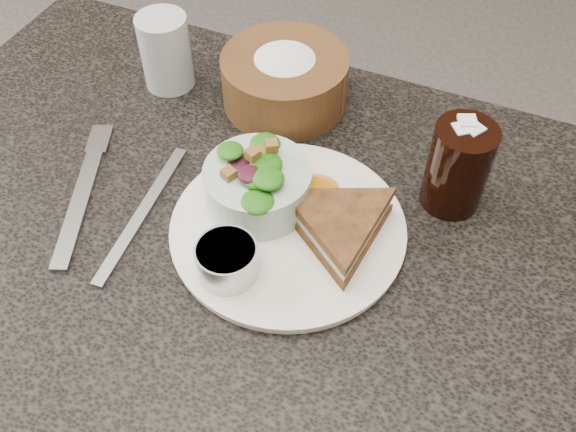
{
  "coord_description": "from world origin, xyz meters",
  "views": [
    {
      "loc": [
        0.23,
        -0.4,
        1.34
      ],
      "look_at": [
        0.05,
        0.03,
        0.78
      ],
      "focal_mm": 40.0,
      "sensor_mm": 36.0,
      "label": 1
    }
  ],
  "objects_px": {
    "sandwich": "(340,225)",
    "dressing_ramekin": "(227,261)",
    "salad_bowl": "(258,180)",
    "dining_table": "(254,378)",
    "bread_basket": "(285,72)",
    "cola_glass": "(459,163)",
    "water_glass": "(166,52)",
    "dinner_plate": "(288,229)"
  },
  "relations": [
    {
      "from": "bread_basket",
      "to": "cola_glass",
      "type": "height_order",
      "value": "cola_glass"
    },
    {
      "from": "sandwich",
      "to": "dressing_ramekin",
      "type": "relative_size",
      "value": 2.24
    },
    {
      "from": "dinner_plate",
      "to": "water_glass",
      "type": "height_order",
      "value": "water_glass"
    },
    {
      "from": "dinner_plate",
      "to": "water_glass",
      "type": "relative_size",
      "value": 2.55
    },
    {
      "from": "salad_bowl",
      "to": "dining_table",
      "type": "bearing_deg",
      "value": -92.17
    },
    {
      "from": "dining_table",
      "to": "cola_glass",
      "type": "relative_size",
      "value": 8.02
    },
    {
      "from": "sandwich",
      "to": "salad_bowl",
      "type": "distance_m",
      "value": 0.11
    },
    {
      "from": "sandwich",
      "to": "dining_table",
      "type": "bearing_deg",
      "value": -126.79
    },
    {
      "from": "dressing_ramekin",
      "to": "cola_glass",
      "type": "relative_size",
      "value": 0.54
    },
    {
      "from": "salad_bowl",
      "to": "dressing_ramekin",
      "type": "bearing_deg",
      "value": -83.04
    },
    {
      "from": "dinner_plate",
      "to": "dressing_ramekin",
      "type": "relative_size",
      "value": 3.99
    },
    {
      "from": "dinner_plate",
      "to": "salad_bowl",
      "type": "relative_size",
      "value": 2.16
    },
    {
      "from": "salad_bowl",
      "to": "cola_glass",
      "type": "height_order",
      "value": "cola_glass"
    },
    {
      "from": "sandwich",
      "to": "water_glass",
      "type": "distance_m",
      "value": 0.37
    },
    {
      "from": "salad_bowl",
      "to": "water_glass",
      "type": "xyz_separation_m",
      "value": [
        -0.22,
        0.17,
        0.01
      ]
    },
    {
      "from": "dressing_ramekin",
      "to": "cola_glass",
      "type": "distance_m",
      "value": 0.29
    },
    {
      "from": "dressing_ramekin",
      "to": "cola_glass",
      "type": "bearing_deg",
      "value": 47.22
    },
    {
      "from": "sandwich",
      "to": "bread_basket",
      "type": "distance_m",
      "value": 0.26
    },
    {
      "from": "dining_table",
      "to": "sandwich",
      "type": "height_order",
      "value": "sandwich"
    },
    {
      "from": "dinner_plate",
      "to": "dining_table",
      "type": "bearing_deg",
      "value": -153.08
    },
    {
      "from": "dining_table",
      "to": "bread_basket",
      "type": "height_order",
      "value": "bread_basket"
    },
    {
      "from": "dressing_ramekin",
      "to": "bread_basket",
      "type": "xyz_separation_m",
      "value": [
        -0.06,
        0.3,
        0.02
      ]
    },
    {
      "from": "water_glass",
      "to": "salad_bowl",
      "type": "bearing_deg",
      "value": -37.23
    },
    {
      "from": "dinner_plate",
      "to": "sandwich",
      "type": "height_order",
      "value": "sandwich"
    },
    {
      "from": "dining_table",
      "to": "water_glass",
      "type": "height_order",
      "value": "water_glass"
    },
    {
      "from": "dinner_plate",
      "to": "water_glass",
      "type": "distance_m",
      "value": 0.33
    },
    {
      "from": "sandwich",
      "to": "dressing_ramekin",
      "type": "distance_m",
      "value": 0.13
    },
    {
      "from": "bread_basket",
      "to": "water_glass",
      "type": "height_order",
      "value": "water_glass"
    },
    {
      "from": "dining_table",
      "to": "cola_glass",
      "type": "xyz_separation_m",
      "value": [
        0.21,
        0.15,
        0.44
      ]
    },
    {
      "from": "sandwich",
      "to": "dressing_ramekin",
      "type": "xyz_separation_m",
      "value": [
        -0.09,
        -0.09,
        -0.0
      ]
    },
    {
      "from": "sandwich",
      "to": "water_glass",
      "type": "xyz_separation_m",
      "value": [
        -0.32,
        0.18,
        0.02
      ]
    },
    {
      "from": "dining_table",
      "to": "salad_bowl",
      "type": "bearing_deg",
      "value": 87.83
    },
    {
      "from": "dinner_plate",
      "to": "cola_glass",
      "type": "bearing_deg",
      "value": 38.21
    },
    {
      "from": "dinner_plate",
      "to": "dressing_ramekin",
      "type": "xyz_separation_m",
      "value": [
        -0.03,
        -0.08,
        0.03
      ]
    },
    {
      "from": "salad_bowl",
      "to": "bread_basket",
      "type": "distance_m",
      "value": 0.2
    },
    {
      "from": "dining_table",
      "to": "salad_bowl",
      "type": "height_order",
      "value": "salad_bowl"
    },
    {
      "from": "dinner_plate",
      "to": "sandwich",
      "type": "relative_size",
      "value": 1.78
    },
    {
      "from": "cola_glass",
      "to": "water_glass",
      "type": "bearing_deg",
      "value": 171.75
    },
    {
      "from": "sandwich",
      "to": "dressing_ramekin",
      "type": "bearing_deg",
      "value": -99.36
    },
    {
      "from": "bread_basket",
      "to": "water_glass",
      "type": "bearing_deg",
      "value": -170.45
    },
    {
      "from": "salad_bowl",
      "to": "bread_basket",
      "type": "bearing_deg",
      "value": 104.59
    },
    {
      "from": "dining_table",
      "to": "sandwich",
      "type": "xyz_separation_m",
      "value": [
        0.11,
        0.03,
        0.41
      ]
    }
  ]
}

